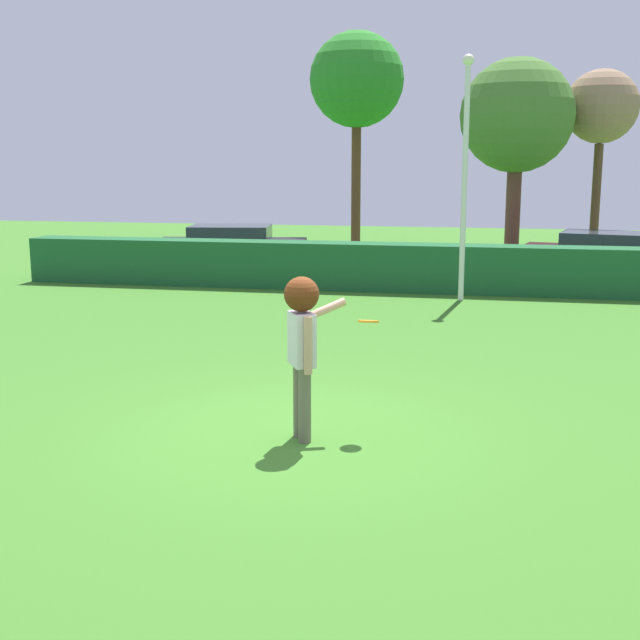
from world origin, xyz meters
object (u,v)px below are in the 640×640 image
Objects in this scene: person at (303,334)px; parked_car_black at (231,245)px; parked_car_red at (607,254)px; birch_tree at (517,117)px; bare_elm_tree at (601,109)px; lamppost at (465,166)px; frisbee at (368,321)px; willow_tree at (357,81)px.

person reaches higher than parked_car_black.
birch_tree is at bearing 137.03° from parked_car_red.
bare_elm_tree reaches higher than parked_car_red.
lamppost is 0.94× the size of bare_elm_tree.
birch_tree is at bearing 13.57° from parked_car_black.
frisbee is 14.50m from parked_car_black.
person is at bearing -99.62° from birch_tree.
parked_car_red is 0.80× the size of bare_elm_tree.
lamppost is at bearing -117.60° from bare_elm_tree.
willow_tree is (-7.22, 4.73, 4.82)m from parked_car_red.
birch_tree is at bearing 80.38° from person.
birch_tree reaches higher than person.
willow_tree reaches higher than birch_tree.
bare_elm_tree reaches higher than lamppost.
bare_elm_tree is (4.34, 16.13, 3.21)m from frisbee.
person is 0.35× the size of lamppost.
person is 7.71× the size of frisbee.
bare_elm_tree reaches higher than parked_car_black.
parked_car_red is at bearing -33.24° from willow_tree.
parked_car_red is (10.08, -0.28, 0.00)m from parked_car_black.
birch_tree is (1.99, 15.16, 2.95)m from frisbee.
bare_elm_tree is (7.25, -1.60, -1.03)m from willow_tree.
person is 0.31× the size of birch_tree.
lamppost is at bearing -133.65° from parked_car_red.
frisbee is 9.47m from lamppost.
person is 0.40× the size of parked_car_red.
lamppost is at bearing -66.45° from willow_tree.
parked_car_black is 0.75× the size of birch_tree.
willow_tree is at bearing 113.55° from lamppost.
parked_car_black is at bearing -164.26° from bare_elm_tree.
frisbee is at bearing -94.68° from lamppost.
willow_tree is at bearing 57.25° from parked_car_black.
birch_tree reaches higher than parked_car_red.
parked_car_red is at bearing -90.67° from bare_elm_tree.
frisbee is 0.04× the size of lamppost.
willow_tree reaches higher than parked_car_black.
parked_car_black is 0.79× the size of bare_elm_tree.
parked_car_black is (-5.78, 13.28, -0.58)m from frisbee.
lamppost is at bearing -31.35° from parked_car_black.
person is at bearing -69.50° from parked_car_black.
willow_tree is (2.86, 4.45, 4.82)m from parked_car_black.
person is at bearing -98.28° from lamppost.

